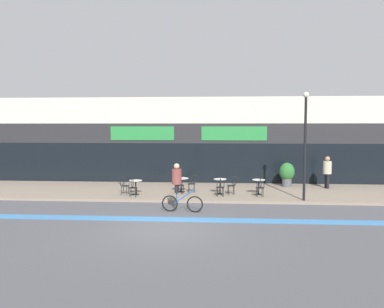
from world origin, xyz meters
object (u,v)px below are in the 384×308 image
bistro_table_2 (220,183)px  cafe_chair_3_near (260,186)px  cafe_chair_2_side (233,184)px  planter_pot (287,173)px  cafe_chair_0_side (124,184)px  bistro_table_0 (136,184)px  bistro_table_3 (259,184)px  cafe_chair_1_near (180,184)px  lamp_post (305,138)px  cafe_chair_2_near (220,186)px  cyclist_0 (178,184)px  cafe_chair_1_side (193,182)px  cafe_chair_0_near (133,186)px  bistro_table_1 (181,182)px  pedestrian_near_end (327,169)px

bistro_table_2 → cafe_chair_3_near: bearing=-17.7°
bistro_table_2 → cafe_chair_2_side: bearing=0.8°
cafe_chair_2_side → planter_pot: 4.11m
cafe_chair_2_side → planter_pot: bearing=-147.2°
cafe_chair_0_side → cafe_chair_3_near: (6.79, -0.19, 0.00)m
bistro_table_0 → bistro_table_3: size_ratio=0.95×
bistro_table_3 → cafe_chair_2_side: (-1.30, 0.00, -0.02)m
cafe_chair_1_near → planter_pot: 6.46m
bistro_table_0 → cafe_chair_1_near: cafe_chair_1_near is taller
bistro_table_0 → lamp_post: size_ratio=0.15×
cafe_chair_2_near → cyclist_0: size_ratio=0.45×
cyclist_0 → bistro_table_2: bearing=68.5°
bistro_table_2 → cafe_chair_1_side: size_ratio=0.86×
bistro_table_2 → cafe_chair_0_side: 4.87m
cafe_chair_0_near → cafe_chair_2_near: same height
bistro_table_3 → cafe_chair_3_near: bearing=-89.4°
bistro_table_3 → lamp_post: lamp_post is taller
bistro_table_1 → pedestrian_near_end: (7.94, 1.69, 0.52)m
bistro_table_1 → bistro_table_2: bearing=-13.6°
cafe_chair_0_near → cafe_chair_0_side: bearing=43.9°
bistro_table_3 → cyclist_0: bearing=-136.1°
bistro_table_0 → cafe_chair_1_side: (2.82, 0.92, 0.01)m
bistro_table_3 → pedestrian_near_end: 4.56m
bistro_table_0 → cyclist_0: cyclist_0 is taller
cafe_chair_2_near → planter_pot: (3.79, 3.24, 0.24)m
bistro_table_2 → planter_pot: size_ratio=0.57×
cafe_chair_0_side → bistro_table_1: bearing=24.2°
bistro_table_3 → lamp_post: bearing=-35.3°
bistro_table_2 → bistro_table_3: size_ratio=1.02×
bistro_table_0 → cafe_chair_2_side: (4.86, 0.44, 0.01)m
bistro_table_3 → pedestrian_near_end: (3.98, 2.17, 0.52)m
cafe_chair_0_side → planter_pot: bearing=25.6°
cafe_chair_1_near → bistro_table_1: bearing=6.8°
cafe_chair_1_near → pedestrian_near_end: (7.95, 2.31, 0.54)m
bistro_table_3 → cafe_chair_0_side: (-6.79, -0.43, -0.02)m
planter_pot → pedestrian_near_end: pedestrian_near_end is taller
bistro_table_1 → cafe_chair_2_side: bearing=-10.3°
bistro_table_1 → bistro_table_3: bistro_table_3 is taller
cafe_chair_3_near → cafe_chair_0_side: bearing=83.8°
bistro_table_0 → pedestrian_near_end: (10.14, 2.61, 0.54)m
cafe_chair_2_near → cafe_chair_2_side: (0.62, 0.63, 0.00)m
bistro_table_2 → pedestrian_near_end: bearing=20.3°
planter_pot → cyclist_0: (-5.54, -6.15, 0.27)m
cyclist_0 → planter_pot: bearing=52.7°
cafe_chair_0_near → cafe_chair_3_near: 6.18m
cafe_chair_0_near → cafe_chair_0_side: size_ratio=1.00×
cafe_chair_2_side → lamp_post: (3.24, -1.37, 2.37)m
bistro_table_2 → pedestrian_near_end: pedestrian_near_end is taller
bistro_table_1 → lamp_post: size_ratio=0.16×
cafe_chair_0_near → cafe_chair_1_side: same height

